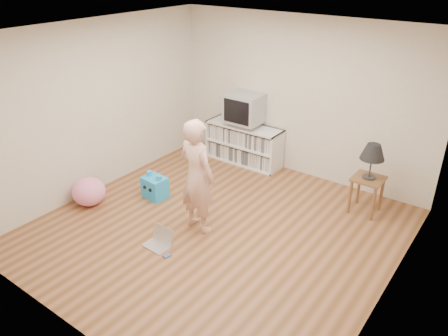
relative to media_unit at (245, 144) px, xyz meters
name	(u,v)px	position (x,y,z in m)	size (l,w,h in m)	color
ground	(217,229)	(0.91, -2.04, -0.35)	(4.50, 4.50, 0.00)	brown
walls	(216,142)	(0.91, -2.04, 0.95)	(4.52, 4.52, 2.60)	beige
ceiling	(215,34)	(0.91, -2.04, 2.25)	(4.50, 4.50, 0.01)	white
media_unit	(245,144)	(0.00, 0.00, 0.00)	(1.40, 0.45, 0.70)	white
dvd_deck	(245,124)	(0.00, -0.02, 0.39)	(0.45, 0.35, 0.07)	gray
crt_tv	(245,108)	(0.00, -0.02, 0.67)	(0.60, 0.53, 0.50)	#9E9EA2
side_table	(367,186)	(2.36, -0.39, 0.07)	(0.42, 0.42, 0.55)	brown
table_lamp	(373,153)	(2.36, -0.39, 0.59)	(0.34, 0.34, 0.52)	#333333
person	(197,176)	(0.68, -2.14, 0.44)	(0.58, 0.38, 1.58)	beige
laptop	(160,240)	(0.52, -2.75, -0.29)	(0.35, 0.29, 0.23)	silver
playing_cards	(167,256)	(0.77, -2.88, -0.34)	(0.07, 0.09, 0.02)	#3F5CA8
plush_blue	(155,187)	(-0.39, -1.89, -0.18)	(0.38, 0.34, 0.41)	#1C9AF3
plush_pink	(89,192)	(-1.04, -2.62, -0.14)	(0.49, 0.49, 0.42)	pink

